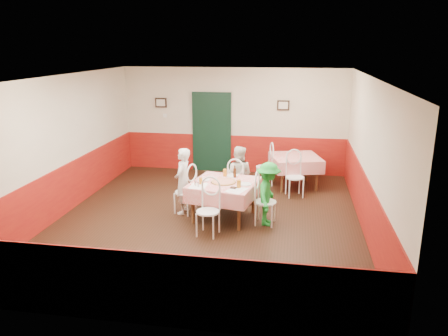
% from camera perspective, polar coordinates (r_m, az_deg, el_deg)
% --- Properties ---
extents(floor, '(7.00, 7.00, 0.00)m').
position_cam_1_polar(floor, '(8.82, -2.02, -6.65)').
color(floor, black).
rests_on(floor, ground).
extents(ceiling, '(7.00, 7.00, 0.00)m').
position_cam_1_polar(ceiling, '(8.17, -2.21, 11.80)').
color(ceiling, white).
rests_on(ceiling, back_wall).
extents(back_wall, '(6.00, 0.10, 2.80)m').
position_cam_1_polar(back_wall, '(11.77, 1.30, 6.18)').
color(back_wall, beige).
rests_on(back_wall, ground).
extents(front_wall, '(6.00, 0.10, 2.80)m').
position_cam_1_polar(front_wall, '(5.17, -9.91, -6.88)').
color(front_wall, beige).
rests_on(front_wall, ground).
extents(left_wall, '(0.10, 7.00, 2.80)m').
position_cam_1_polar(left_wall, '(9.45, -20.27, 2.78)').
color(left_wall, beige).
rests_on(left_wall, ground).
extents(right_wall, '(0.10, 7.00, 2.80)m').
position_cam_1_polar(right_wall, '(8.34, 18.54, 1.30)').
color(right_wall, beige).
rests_on(right_wall, ground).
extents(wainscot_back, '(6.00, 0.03, 1.00)m').
position_cam_1_polar(wainscot_back, '(11.94, 1.27, 1.91)').
color(wainscot_back, maroon).
rests_on(wainscot_back, ground).
extents(wainscot_front, '(6.00, 0.03, 1.00)m').
position_cam_1_polar(wainscot_front, '(5.59, -9.41, -15.37)').
color(wainscot_front, maroon).
rests_on(wainscot_front, ground).
extents(wainscot_left, '(0.03, 7.00, 1.00)m').
position_cam_1_polar(wainscot_left, '(9.67, -19.68, -2.42)').
color(wainscot_left, maroon).
rests_on(wainscot_left, ground).
extents(wainscot_right, '(0.03, 7.00, 1.00)m').
position_cam_1_polar(wainscot_right, '(8.59, 17.92, -4.51)').
color(wainscot_right, maroon).
rests_on(wainscot_right, ground).
extents(door, '(0.96, 0.06, 2.10)m').
position_cam_1_polar(door, '(11.88, -1.61, 4.56)').
color(door, black).
rests_on(door, ground).
extents(picture_left, '(0.32, 0.03, 0.26)m').
position_cam_1_polar(picture_left, '(12.10, -8.24, 8.45)').
color(picture_left, black).
rests_on(picture_left, back_wall).
extents(picture_right, '(0.32, 0.03, 0.26)m').
position_cam_1_polar(picture_right, '(11.54, 7.75, 8.11)').
color(picture_right, black).
rests_on(picture_right, back_wall).
extents(thermostat, '(0.10, 0.03, 0.10)m').
position_cam_1_polar(thermostat, '(12.12, -7.72, 6.81)').
color(thermostat, white).
rests_on(thermostat, back_wall).
extents(main_table, '(1.43, 1.43, 0.77)m').
position_cam_1_polar(main_table, '(8.72, 0.00, -4.27)').
color(main_table, red).
rests_on(main_table, ground).
extents(second_table, '(1.38, 1.38, 0.77)m').
position_cam_1_polar(second_table, '(10.83, 9.27, -0.44)').
color(second_table, red).
rests_on(second_table, ground).
extents(chair_left, '(0.54, 0.54, 0.90)m').
position_cam_1_polar(chair_left, '(9.01, -5.09, -3.16)').
color(chair_left, white).
rests_on(chair_left, ground).
extents(chair_right, '(0.46, 0.46, 0.90)m').
position_cam_1_polar(chair_right, '(8.46, 5.43, -4.45)').
color(chair_right, white).
rests_on(chair_right, ground).
extents(chair_far, '(0.48, 0.48, 0.90)m').
position_cam_1_polar(chair_far, '(9.46, 1.78, -2.18)').
color(chair_far, white).
rests_on(chair_far, ground).
extents(chair_near, '(0.48, 0.48, 0.90)m').
position_cam_1_polar(chair_near, '(7.96, -2.12, -5.74)').
color(chair_near, white).
rests_on(chair_near, ground).
extents(chair_second_a, '(0.52, 0.52, 0.90)m').
position_cam_1_polar(chair_second_a, '(10.83, 5.32, 0.12)').
color(chair_second_a, white).
rests_on(chair_second_a, ground).
extents(chair_second_b, '(0.52, 0.52, 0.90)m').
position_cam_1_polar(chair_second_b, '(10.09, 9.24, -1.22)').
color(chair_second_b, white).
rests_on(chair_second_b, ground).
extents(pizza, '(0.55, 0.55, 0.03)m').
position_cam_1_polar(pizza, '(8.58, -0.06, -1.80)').
color(pizza, '#B74723').
rests_on(pizza, main_table).
extents(plate_left, '(0.29, 0.29, 0.01)m').
position_cam_1_polar(plate_left, '(8.73, -2.64, -1.55)').
color(plate_left, white).
rests_on(plate_left, main_table).
extents(plate_right, '(0.29, 0.29, 0.01)m').
position_cam_1_polar(plate_right, '(8.47, 2.77, -2.11)').
color(plate_right, white).
rests_on(plate_right, main_table).
extents(plate_far, '(0.29, 0.29, 0.01)m').
position_cam_1_polar(plate_far, '(9.00, 1.08, -1.01)').
color(plate_far, white).
rests_on(plate_far, main_table).
extents(glass_a, '(0.08, 0.08, 0.12)m').
position_cam_1_polar(glass_a, '(8.47, -3.06, -1.71)').
color(glass_a, '#BF7219').
rests_on(glass_a, main_table).
extents(glass_b, '(0.09, 0.09, 0.15)m').
position_cam_1_polar(glass_b, '(8.25, 1.95, -2.09)').
color(glass_b, '#BF7219').
rests_on(glass_b, main_table).
extents(glass_c, '(0.09, 0.09, 0.15)m').
position_cam_1_polar(glass_c, '(8.97, 0.13, -0.61)').
color(glass_c, '#BF7219').
rests_on(glass_c, main_table).
extents(beer_bottle, '(0.07, 0.07, 0.23)m').
position_cam_1_polar(beer_bottle, '(8.87, 1.41, -0.54)').
color(beer_bottle, '#381C0A').
rests_on(beer_bottle, main_table).
extents(shaker_a, '(0.04, 0.04, 0.09)m').
position_cam_1_polar(shaker_a, '(8.36, -3.69, -2.09)').
color(shaker_a, silver).
rests_on(shaker_a, main_table).
extents(shaker_b, '(0.04, 0.04, 0.09)m').
position_cam_1_polar(shaker_b, '(8.31, -3.38, -2.20)').
color(shaker_b, silver).
rests_on(shaker_b, main_table).
extents(shaker_c, '(0.04, 0.04, 0.09)m').
position_cam_1_polar(shaker_c, '(8.43, -3.76, -1.95)').
color(shaker_c, '#B23319').
rests_on(shaker_c, main_table).
extents(menu_left, '(0.32, 0.41, 0.00)m').
position_cam_1_polar(menu_left, '(8.38, -3.38, -2.35)').
color(menu_left, white).
rests_on(menu_left, main_table).
extents(menu_right, '(0.43, 0.48, 0.00)m').
position_cam_1_polar(menu_right, '(8.14, 1.70, -2.89)').
color(menu_right, white).
rests_on(menu_right, main_table).
extents(wallet, '(0.12, 0.11, 0.02)m').
position_cam_1_polar(wallet, '(8.23, 1.24, -2.60)').
color(wallet, black).
rests_on(wallet, main_table).
extents(diner_left, '(0.37, 0.53, 1.37)m').
position_cam_1_polar(diner_left, '(8.96, -5.41, -1.70)').
color(diner_left, gray).
rests_on(diner_left, ground).
extents(diner_far, '(0.69, 0.57, 1.29)m').
position_cam_1_polar(diner_far, '(9.45, 1.88, -0.95)').
color(diner_far, gray).
rests_on(diner_far, ground).
extents(diner_right, '(0.51, 0.83, 1.24)m').
position_cam_1_polar(diner_right, '(8.39, 5.79, -3.39)').
color(diner_right, gray).
rests_on(diner_right, ground).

